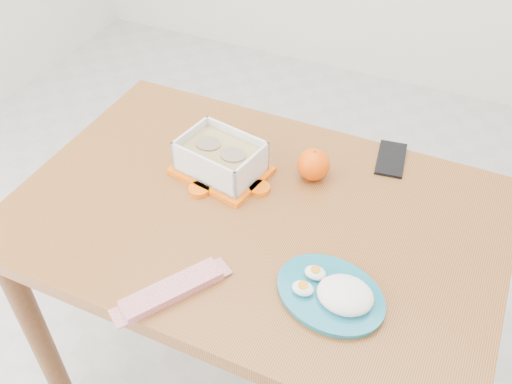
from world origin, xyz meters
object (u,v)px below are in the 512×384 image
at_px(orange_fruit, 314,164).
at_px(rice_plate, 335,293).
at_px(dining_table, 256,242).
at_px(food_container, 221,158).
at_px(smartphone, 391,159).

xyz_separation_m(orange_fruit, rice_plate, (0.17, -0.33, -0.02)).
distance_m(dining_table, orange_fruit, 0.24).
distance_m(orange_fruit, rice_plate, 0.37).
relative_size(food_container, rice_plate, 0.88).
bearing_deg(dining_table, orange_fruit, 65.47).
bearing_deg(smartphone, rice_plate, -97.01).
height_order(orange_fruit, rice_plate, orange_fruit).
bearing_deg(orange_fruit, rice_plate, -63.27).
relative_size(dining_table, smartphone, 8.16).
bearing_deg(orange_fruit, food_container, -160.06).
relative_size(food_container, smartphone, 1.79).
bearing_deg(dining_table, food_container, 146.76).
distance_m(food_container, smartphone, 0.44).
bearing_deg(smartphone, dining_table, -135.20).
bearing_deg(rice_plate, orange_fruit, 132.94).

